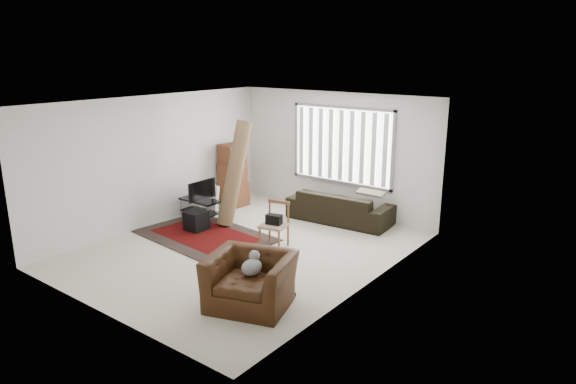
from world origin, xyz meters
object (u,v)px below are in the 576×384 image
(side_chair, at_px, (275,223))
(armchair, at_px, (250,277))
(moving_boxes, at_px, (232,177))
(tv_stand, at_px, (200,205))
(sofa, at_px, (340,202))

(side_chair, xyz_separation_m, armchair, (1.16, -1.99, -0.04))
(moving_boxes, height_order, side_chair, moving_boxes)
(moving_boxes, relative_size, armchair, 1.01)
(side_chair, height_order, armchair, armchair)
(side_chair, bearing_deg, tv_stand, 160.76)
(tv_stand, xyz_separation_m, moving_boxes, (-0.20, 1.23, 0.35))
(armchair, bearing_deg, sofa, 85.12)
(moving_boxes, xyz_separation_m, sofa, (2.65, 0.51, -0.25))
(tv_stand, relative_size, moving_boxes, 0.63)
(tv_stand, distance_m, sofa, 3.01)
(sofa, height_order, armchair, armchair)
(moving_boxes, height_order, sofa, moving_boxes)
(tv_stand, bearing_deg, side_chair, -6.96)
(sofa, bearing_deg, moving_boxes, 6.75)
(moving_boxes, bearing_deg, tv_stand, -80.86)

